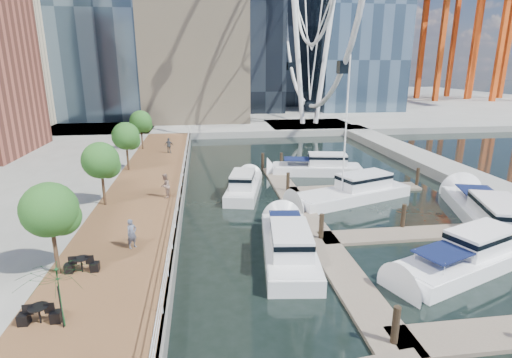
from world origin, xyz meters
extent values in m
plane|color=black|center=(0.00, 0.00, 0.00)|extent=(520.00, 520.00, 0.00)
cube|color=brown|center=(-9.00, 15.00, 0.50)|extent=(6.00, 60.00, 1.00)
cube|color=#595954|center=(-6.00, 15.00, 0.50)|extent=(0.25, 60.00, 1.00)
cube|color=gray|center=(0.00, 102.00, 0.50)|extent=(200.00, 114.00, 1.00)
cube|color=gray|center=(20.00, 20.00, 0.50)|extent=(4.00, 60.00, 1.00)
cube|color=gray|center=(14.00, 52.00, 0.50)|extent=(14.00, 12.00, 1.00)
cube|color=#6D6051|center=(3.00, 10.00, 0.10)|extent=(2.00, 32.00, 0.20)
cube|color=#6D6051|center=(9.00, 8.00, 0.10)|extent=(12.00, 2.00, 0.20)
cube|color=#6D6051|center=(9.00, 18.00, 0.10)|extent=(12.00, 2.00, 0.20)
cylinder|color=white|center=(11.50, 52.00, 14.00)|extent=(0.80, 0.80, 26.00)
cylinder|color=white|center=(16.50, 52.00, 14.00)|extent=(0.80, 0.80, 26.00)
cylinder|color=#3F2B1C|center=(-11.40, 4.00, 2.20)|extent=(0.20, 0.20, 2.40)
sphere|color=#265B1E|center=(-11.40, 4.00, 4.30)|extent=(2.60, 2.60, 2.60)
cylinder|color=#3F2B1C|center=(-11.40, 14.00, 2.20)|extent=(0.20, 0.20, 2.40)
sphere|color=#265B1E|center=(-11.40, 14.00, 4.30)|extent=(2.60, 2.60, 2.60)
cylinder|color=#3F2B1C|center=(-11.40, 24.00, 2.20)|extent=(0.20, 0.20, 2.40)
sphere|color=#265B1E|center=(-11.40, 24.00, 4.30)|extent=(2.60, 2.60, 2.60)
cylinder|color=#3F2B1C|center=(-11.40, 34.00, 2.20)|extent=(0.20, 0.20, 2.40)
sphere|color=#265B1E|center=(-11.40, 34.00, 4.30)|extent=(2.60, 2.60, 2.60)
imported|color=#4D5366|center=(-8.27, 6.44, 1.83)|extent=(0.71, 0.71, 1.67)
imported|color=#8A6C5F|center=(-7.17, 15.01, 1.94)|extent=(0.86, 1.02, 1.87)
imported|color=#343941|center=(-8.05, 31.24, 1.87)|extent=(1.10, 0.68, 1.74)
imported|color=#0F3A19|center=(-9.81, -0.43, 2.32)|extent=(3.47, 3.51, 2.64)
camera|label=1|loc=(-4.21, -14.54, 10.80)|focal=28.00mm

